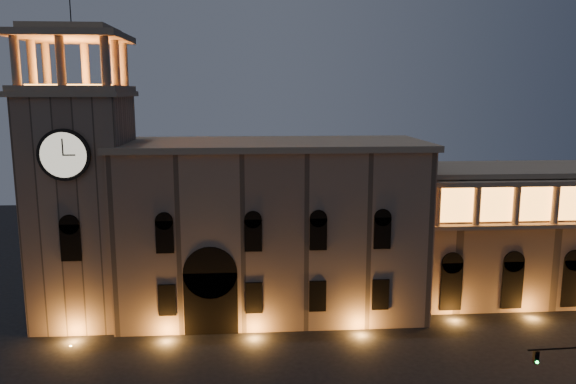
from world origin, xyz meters
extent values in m
cube|color=#846A56|center=(-2.00, 22.00, 8.50)|extent=(30.00, 12.00, 17.00)
cube|color=gray|center=(-2.00, 22.00, 17.30)|extent=(30.80, 12.80, 0.60)
cube|color=black|center=(-8.00, 16.60, 3.00)|extent=(5.00, 1.40, 6.00)
cylinder|color=black|center=(-8.00, 16.60, 6.00)|extent=(5.00, 1.40, 5.00)
cube|color=orange|center=(-8.00, 16.40, 2.80)|extent=(4.20, 0.20, 5.00)
cube|color=#846A56|center=(-20.50, 21.00, 11.00)|extent=(9.00, 9.00, 22.00)
cube|color=gray|center=(-20.50, 21.00, 22.25)|extent=(9.80, 9.80, 0.50)
cylinder|color=black|center=(-20.50, 16.32, 17.00)|extent=(4.60, 0.35, 4.60)
cylinder|color=beige|center=(-20.50, 16.18, 17.00)|extent=(4.00, 0.12, 4.00)
cube|color=gray|center=(-20.50, 21.00, 22.75)|extent=(9.40, 9.40, 0.50)
cube|color=orange|center=(-20.50, 21.00, 23.05)|extent=(6.80, 6.80, 0.15)
cylinder|color=gray|center=(-24.30, 17.20, 25.10)|extent=(0.76, 0.76, 4.20)
cylinder|color=gray|center=(-20.50, 17.20, 25.10)|extent=(0.76, 0.76, 4.20)
cylinder|color=gray|center=(-16.70, 17.20, 25.10)|extent=(0.76, 0.76, 4.20)
cylinder|color=gray|center=(-24.30, 24.80, 25.10)|extent=(0.76, 0.76, 4.20)
cylinder|color=gray|center=(-20.50, 24.80, 25.10)|extent=(0.76, 0.76, 4.20)
cylinder|color=gray|center=(-16.70, 24.80, 25.10)|extent=(0.76, 0.76, 4.20)
cylinder|color=gray|center=(-24.30, 21.00, 25.10)|extent=(0.76, 0.76, 4.20)
cylinder|color=gray|center=(-16.70, 21.00, 25.10)|extent=(0.76, 0.76, 4.20)
cube|color=gray|center=(-20.50, 21.00, 27.50)|extent=(9.80, 9.80, 0.60)
cube|color=gray|center=(-20.50, 21.00, 28.10)|extent=(7.50, 7.50, 0.60)
cylinder|color=black|center=(-20.50, 21.00, 30.40)|extent=(0.10, 0.10, 4.00)
cylinder|color=gray|center=(14.00, 18.50, 11.50)|extent=(0.70, 0.70, 4.00)
cylinder|color=gray|center=(18.00, 18.50, 11.50)|extent=(0.70, 0.70, 4.00)
cylinder|color=gray|center=(22.00, 18.50, 11.50)|extent=(0.70, 0.70, 4.00)
cylinder|color=gray|center=(26.00, 18.50, 11.50)|extent=(0.70, 0.70, 4.00)
cylinder|color=black|center=(15.55, -1.91, 6.37)|extent=(4.90, 0.31, 0.12)
cube|color=black|center=(13.69, -1.99, 5.88)|extent=(0.30, 0.29, 0.83)
cylinder|color=#0CE53F|center=(13.70, -2.14, 5.60)|extent=(0.18, 0.09, 0.18)
camera|label=1|loc=(-4.41, -33.92, 22.48)|focal=35.00mm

